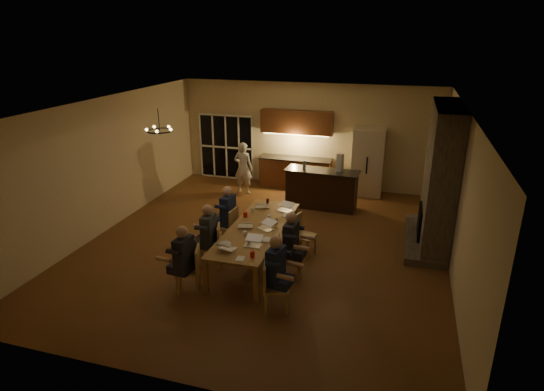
{
  "coord_description": "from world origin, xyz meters",
  "views": [
    {
      "loc": [
        2.83,
        -9.01,
        4.68
      ],
      "look_at": [
        0.09,
        0.3,
        1.12
      ],
      "focal_mm": 30.0,
      "sensor_mm": 36.0,
      "label": 1
    }
  ],
  "objects_px": {
    "chair_left_near": "(188,270)",
    "mug_mid": "(269,217)",
    "person_left_near": "(184,261)",
    "plate_near": "(267,240)",
    "bar_bottle": "(304,165)",
    "plate_far": "(287,216)",
    "chair_left_far": "(226,226)",
    "person_left_mid": "(209,236)",
    "person_right_mid": "(291,245)",
    "person_right_near": "(276,272)",
    "person_left_far": "(228,215)",
    "laptop_a": "(227,243)",
    "chair_right_near": "(277,287)",
    "mug_front": "(245,233)",
    "refrigerator": "(368,162)",
    "chair_right_far": "(304,235)",
    "can_cola": "(268,201)",
    "laptop_d": "(266,224)",
    "laptop_e": "(262,203)",
    "laptop_b": "(253,241)",
    "mug_back": "(253,210)",
    "can_silver": "(249,239)",
    "redcup_mid": "(245,215)",
    "can_right": "(277,222)",
    "bar_island": "(321,189)",
    "dining_table": "(257,244)",
    "chair_right_mid": "(291,255)",
    "standing_person": "(243,168)",
    "laptop_f": "(284,206)",
    "plate_left": "(225,244)",
    "chandelier": "(160,131)",
    "chair_left_mid": "(209,246)"
  },
  "relations": [
    {
      "from": "chair_left_near",
      "to": "mug_mid",
      "type": "bearing_deg",
      "value": 135.82
    },
    {
      "from": "person_left_near",
      "to": "plate_near",
      "type": "relative_size",
      "value": 5.87
    },
    {
      "from": "bar_bottle",
      "to": "plate_far",
      "type": "bearing_deg",
      "value": -85.59
    },
    {
      "from": "chair_left_far",
      "to": "person_left_mid",
      "type": "bearing_deg",
      "value": 8.55
    },
    {
      "from": "chair_left_near",
      "to": "person_right_mid",
      "type": "height_order",
      "value": "person_right_mid"
    },
    {
      "from": "person_right_near",
      "to": "person_left_far",
      "type": "bearing_deg",
      "value": 46.89
    },
    {
      "from": "laptop_a",
      "to": "person_right_mid",
      "type": "bearing_deg",
      "value": -138.0
    },
    {
      "from": "chair_right_near",
      "to": "mug_front",
      "type": "bearing_deg",
      "value": 25.6
    },
    {
      "from": "refrigerator",
      "to": "plate_far",
      "type": "relative_size",
      "value": 8.05
    },
    {
      "from": "chair_right_far",
      "to": "plate_far",
      "type": "height_order",
      "value": "chair_right_far"
    },
    {
      "from": "bar_bottle",
      "to": "person_left_near",
      "type": "bearing_deg",
      "value": -102.33
    },
    {
      "from": "can_cola",
      "to": "laptop_a",
      "type": "bearing_deg",
      "value": -90.9
    },
    {
      "from": "refrigerator",
      "to": "laptop_d",
      "type": "xyz_separation_m",
      "value": [
        -1.65,
        -4.89,
        -0.14
      ]
    },
    {
      "from": "person_left_far",
      "to": "laptop_e",
      "type": "distance_m",
      "value": 0.86
    },
    {
      "from": "laptop_b",
      "to": "laptop_e",
      "type": "bearing_deg",
      "value": 101.73
    },
    {
      "from": "mug_back",
      "to": "can_silver",
      "type": "height_order",
      "value": "can_silver"
    },
    {
      "from": "person_left_mid",
      "to": "laptop_d",
      "type": "height_order",
      "value": "person_left_mid"
    },
    {
      "from": "redcup_mid",
      "to": "bar_bottle",
      "type": "xyz_separation_m",
      "value": [
        0.67,
        2.95,
        0.39
      ]
    },
    {
      "from": "can_right",
      "to": "bar_bottle",
      "type": "bearing_deg",
      "value": 91.83
    },
    {
      "from": "bar_island",
      "to": "mug_mid",
      "type": "xyz_separation_m",
      "value": [
        -0.63,
        -2.91,
        0.26
      ]
    },
    {
      "from": "laptop_a",
      "to": "mug_back",
      "type": "xyz_separation_m",
      "value": [
        -0.13,
        1.89,
        -0.06
      ]
    },
    {
      "from": "dining_table",
      "to": "refrigerator",
      "type": "bearing_deg",
      "value": 69.19
    },
    {
      "from": "chair_right_mid",
      "to": "standing_person",
      "type": "distance_m",
      "value": 5.09
    },
    {
      "from": "chair_right_near",
      "to": "laptop_a",
      "type": "xyz_separation_m",
      "value": [
        -1.14,
        0.58,
        0.42
      ]
    },
    {
      "from": "chair_right_near",
      "to": "laptop_e",
      "type": "xyz_separation_m",
      "value": [
        -1.15,
        2.81,
        0.42
      ]
    },
    {
      "from": "chair_right_near",
      "to": "chair_right_far",
      "type": "height_order",
      "value": "same"
    },
    {
      "from": "laptop_f",
      "to": "can_right",
      "type": "distance_m",
      "value": 0.79
    },
    {
      "from": "chair_right_mid",
      "to": "standing_person",
      "type": "height_order",
      "value": "standing_person"
    },
    {
      "from": "person_left_far",
      "to": "plate_left",
      "type": "xyz_separation_m",
      "value": [
        0.54,
        -1.53,
        0.07
      ]
    },
    {
      "from": "laptop_f",
      "to": "plate_left",
      "type": "height_order",
      "value": "laptop_f"
    },
    {
      "from": "laptop_a",
      "to": "chair_right_near",
      "type": "bearing_deg",
      "value": 165.45
    },
    {
      "from": "dining_table",
      "to": "mug_mid",
      "type": "height_order",
      "value": "mug_mid"
    },
    {
      "from": "chandelier",
      "to": "redcup_mid",
      "type": "xyz_separation_m",
      "value": [
        1.55,
        0.71,
        -1.94
      ]
    },
    {
      "from": "chair_left_mid",
      "to": "can_silver",
      "type": "distance_m",
      "value": 1.02
    },
    {
      "from": "person_left_far",
      "to": "plate_left",
      "type": "bearing_deg",
      "value": 23.59
    },
    {
      "from": "chair_right_near",
      "to": "laptop_a",
      "type": "relative_size",
      "value": 2.78
    },
    {
      "from": "chair_left_mid",
      "to": "can_cola",
      "type": "distance_m",
      "value": 2.06
    },
    {
      "from": "dining_table",
      "to": "laptop_d",
      "type": "relative_size",
      "value": 9.99
    },
    {
      "from": "chair_left_far",
      "to": "laptop_f",
      "type": "relative_size",
      "value": 2.78
    },
    {
      "from": "plate_far",
      "to": "person_left_far",
      "type": "bearing_deg",
      "value": -172.11
    },
    {
      "from": "laptop_b",
      "to": "laptop_d",
      "type": "height_order",
      "value": "same"
    },
    {
      "from": "mug_back",
      "to": "person_left_mid",
      "type": "bearing_deg",
      "value": -110.07
    },
    {
      "from": "mug_back",
      "to": "plate_far",
      "type": "relative_size",
      "value": 0.4
    },
    {
      "from": "chair_right_far",
      "to": "bar_bottle",
      "type": "height_order",
      "value": "bar_bottle"
    },
    {
      "from": "refrigerator",
      "to": "can_right",
      "type": "distance_m",
      "value": 4.81
    },
    {
      "from": "refrigerator",
      "to": "laptop_e",
      "type": "bearing_deg",
      "value": -119.41
    },
    {
      "from": "mug_front",
      "to": "mug_mid",
      "type": "height_order",
      "value": "same"
    },
    {
      "from": "chair_right_near",
      "to": "chair_left_mid",
      "type": "bearing_deg",
      "value": 42.78
    },
    {
      "from": "laptop_d",
      "to": "chair_right_far",
      "type": "bearing_deg",
      "value": 67.93
    },
    {
      "from": "bar_island",
      "to": "redcup_mid",
      "type": "xyz_separation_m",
      "value": [
        -1.17,
        -2.95,
        0.27
      ]
    }
  ]
}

